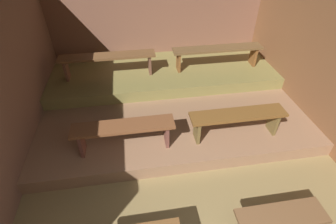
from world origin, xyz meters
TOP-DOWN VIEW (x-y plane):
  - ground at (0.00, 2.60)m, footprint 5.74×6.01m
  - wall_back at (0.00, 5.24)m, footprint 5.74×0.06m
  - wall_left at (-2.50, 2.60)m, footprint 0.06×6.01m
  - wall_right at (2.50, 2.60)m, footprint 0.06×6.01m
  - platform_lower at (0.00, 3.48)m, footprint 4.94×3.46m
  - platform_middle at (0.00, 4.34)m, footprint 4.94×1.74m
  - bench_floor_right at (0.87, 0.63)m, footprint 1.07×0.33m
  - bench_lower_left at (-0.92, 2.25)m, footprint 1.57×0.33m
  - bench_lower_right at (0.92, 2.25)m, footprint 1.57×0.33m
  - bench_middle_left at (-1.18, 4.22)m, footprint 1.97×0.33m
  - bench_middle_right at (1.18, 4.22)m, footprint 1.97×0.33m

SIDE VIEW (x-z plane):
  - ground at x=0.00m, z-range -0.08..0.00m
  - platform_lower at x=0.00m, z-range 0.00..0.24m
  - bench_floor_right at x=0.87m, z-range 0.12..0.59m
  - platform_middle at x=0.00m, z-range 0.24..0.48m
  - bench_lower_left at x=-0.92m, z-range 0.38..0.85m
  - bench_lower_right at x=0.92m, z-range 0.38..0.85m
  - bench_middle_left at x=-1.18m, z-range 0.63..1.10m
  - bench_middle_right at x=1.18m, z-range 0.63..1.10m
  - wall_back at x=0.00m, z-range 0.00..2.38m
  - wall_left at x=-2.50m, z-range 0.00..2.38m
  - wall_right at x=2.50m, z-range 0.00..2.38m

